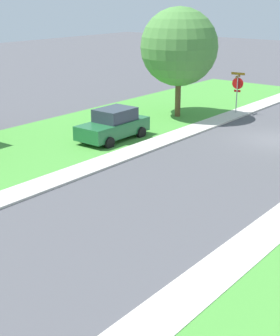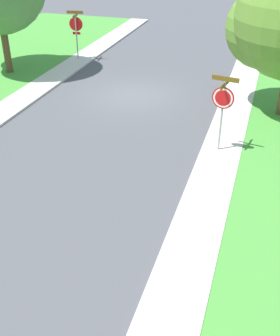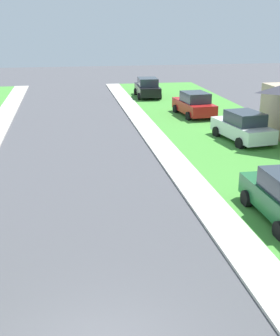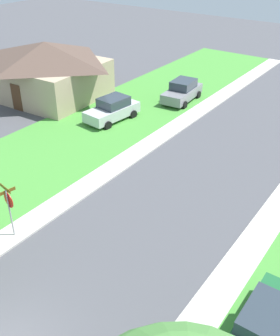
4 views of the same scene
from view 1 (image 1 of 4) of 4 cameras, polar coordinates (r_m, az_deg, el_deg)
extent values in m
plane|color=#4C4C51|center=(29.32, 14.82, 3.04)|extent=(120.00, 120.00, 0.00)
cube|color=beige|center=(22.41, -9.31, -1.27)|extent=(1.40, 56.00, 0.10)
cube|color=beige|center=(17.20, 12.77, -7.92)|extent=(1.40, 56.00, 0.10)
cylinder|color=#9E9EA3|center=(34.86, 10.68, 7.98)|extent=(0.07, 0.07, 2.60)
cylinder|color=red|center=(34.78, 10.78, 9.21)|extent=(0.76, 0.15, 0.76)
cylinder|color=white|center=(34.80, 10.79, 9.21)|extent=(0.66, 0.11, 0.67)
cylinder|color=red|center=(34.80, 10.80, 9.21)|extent=(0.54, 0.09, 0.55)
cube|color=brown|center=(34.63, 10.82, 10.24)|extent=(0.91, 0.16, 0.16)
cube|color=brown|center=(34.66, 10.80, 9.93)|extent=(0.16, 0.91, 0.16)
cube|color=red|center=(34.86, 10.73, 8.40)|extent=(0.44, 0.09, 0.14)
cube|color=#1E6033|center=(28.06, -3.02, 4.43)|extent=(1.80, 4.30, 0.76)
cube|color=#2D3842|center=(28.03, -2.78, 5.94)|extent=(1.60, 2.10, 0.68)
cylinder|color=black|center=(26.62, -3.43, 2.78)|extent=(0.24, 0.64, 0.64)
cylinder|color=black|center=(27.80, -6.22, 3.40)|extent=(0.24, 0.64, 0.64)
cylinder|color=black|center=(28.59, 0.11, 3.95)|extent=(0.24, 0.64, 0.64)
cylinder|color=black|center=(29.70, -2.63, 4.49)|extent=(0.24, 0.64, 0.64)
cylinder|color=brown|center=(33.40, 4.22, 7.96)|extent=(0.36, 0.36, 2.80)
sphere|color=#4C863D|center=(32.96, 4.35, 13.26)|extent=(4.86, 4.86, 4.86)
sphere|color=#4C863D|center=(34.24, 3.48, 12.46)|extent=(3.40, 3.40, 3.40)
camera|label=2|loc=(9.56, 6.45, 16.48)|focal=45.66mm
camera|label=3|loc=(34.92, 21.30, 15.86)|focal=47.09mm
camera|label=4|loc=(36.30, 5.75, 26.17)|focal=43.14mm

